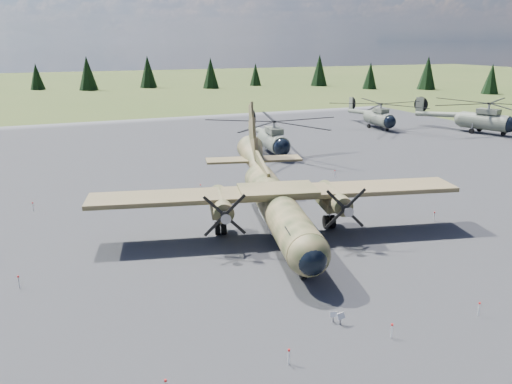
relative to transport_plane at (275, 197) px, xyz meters
name	(u,v)px	position (x,y,z in m)	size (l,w,h in m)	color
ground	(259,249)	(-2.82, -3.51, -2.80)	(500.00, 500.00, 0.00)	#4A5224
apron	(219,210)	(-2.82, 6.49, -2.80)	(120.00, 120.00, 0.04)	slate
transport_plane	(275,197)	(0.00, 0.00, 0.00)	(29.47, 26.43, 9.75)	#3A4425
helicopter_near	(273,130)	(11.31, 25.97, 0.64)	(21.01, 23.39, 4.85)	slate
helicopter_mid	(379,110)	(37.68, 38.76, 0.46)	(19.48, 22.00, 4.60)	slate
helicopter_far	(485,111)	(51.27, 27.95, 0.95)	(26.69, 26.76, 5.28)	slate
info_placard_left	(334,316)	(-2.87, -14.52, -2.37)	(0.44, 0.29, 0.64)	gray
info_placard_right	(341,317)	(-2.65, -14.91, -2.31)	(0.50, 0.28, 0.74)	gray
barrier_fence	(254,244)	(-3.28, -3.59, -2.29)	(33.12, 29.62, 0.85)	white
treeline	(288,182)	(-0.19, -2.83, 2.03)	(297.33, 297.90, 10.94)	black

